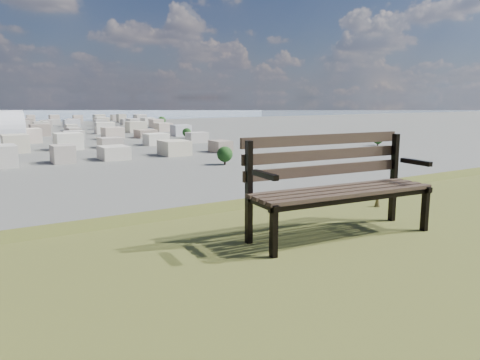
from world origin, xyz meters
TOP-DOWN VIEW (x-y plane):
  - park_bench at (1.03, 2.55)m, footprint 2.04×0.80m

SIDE VIEW (x-z plane):
  - park_bench at x=1.03m, z-range 25.07..26.11m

